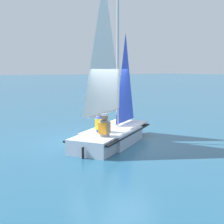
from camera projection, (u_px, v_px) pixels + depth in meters
ground_plane at (112, 143)px, 10.60m from camera, size 260.00×260.00×0.00m
sailboat_main at (111, 121)px, 10.45m from camera, size 4.02×3.30×5.39m
sailor_helm at (101, 127)px, 10.14m from camera, size 0.43×0.41×1.16m
sailor_crew at (105, 131)px, 9.46m from camera, size 0.43×0.41×1.16m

